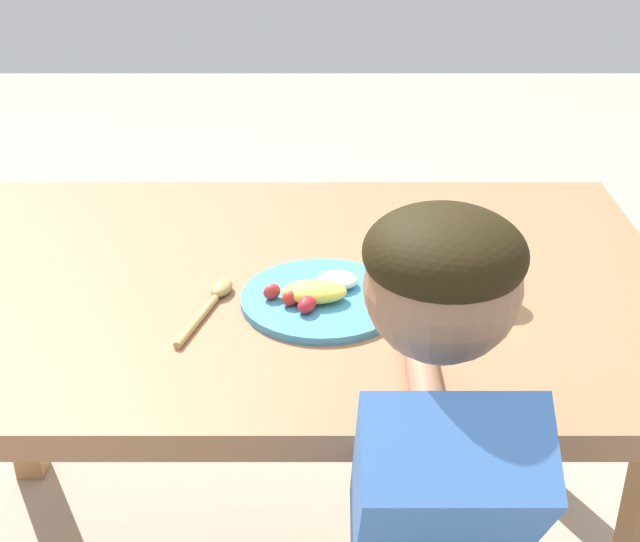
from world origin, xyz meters
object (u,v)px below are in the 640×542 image
Objects in this scene: spoon at (211,300)px; plate at (319,296)px; fork at (425,295)px; drinking_cup at (478,264)px.

plate is at bearing -72.35° from spoon.
plate is at bearing 80.54° from fork.
plate reaches higher than spoon.
spoon is at bearing -178.39° from plate.
plate is 0.27m from drinking_cup.
drinking_cup reaches higher than fork.
fork is 0.10m from drinking_cup.
plate is at bearing -171.13° from drinking_cup.
plate is 0.18m from spoon.
drinking_cup is (0.44, 0.05, 0.04)m from spoon.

